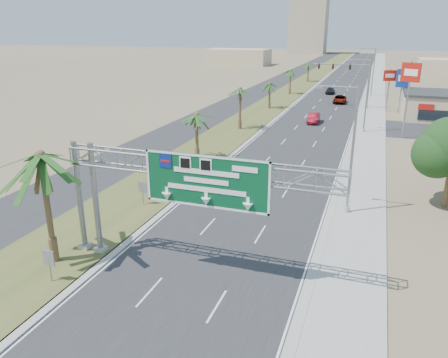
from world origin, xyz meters
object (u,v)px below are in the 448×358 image
palm_near (40,156)px  pole_sign_red_near (410,78)px  sign_gantry (183,175)px  car_right_lane (340,99)px  car_mid_lane (314,118)px  signal_mast (357,81)px  car_left_lane (243,177)px  pole_sign_red_far (390,79)px  pole_sign_blue (402,80)px  car_far (330,91)px

palm_near → pole_sign_red_near: bearing=62.6°
sign_gantry → car_right_lane: sign_gantry is taller
car_mid_lane → pole_sign_red_near: pole_sign_red_near is taller
palm_near → pole_sign_red_near: 47.31m
signal_mast → car_left_lane: bearing=-99.1°
car_mid_lane → pole_sign_red_far: (10.59, 13.77, 4.96)m
signal_mast → car_mid_lane: 17.16m
car_mid_lane → pole_sign_blue: pole_sign_blue is taller
palm_near → car_mid_lane: bearing=79.3°
sign_gantry → palm_near: palm_near is taller
sign_gantry → car_left_lane: sign_gantry is taller
car_mid_lane → pole_sign_red_far: bearing=50.8°
signal_mast → pole_sign_red_far: 5.79m
palm_near → car_left_lane: palm_near is taller
sign_gantry → car_mid_lane: sign_gantry is taller
car_far → pole_sign_blue: pole_sign_blue is taller
sign_gantry → car_far: size_ratio=3.73×
palm_near → pole_sign_red_far: bearing=72.3°
palm_near → pole_sign_blue: palm_near is taller
car_mid_lane → car_right_lane: size_ratio=0.88×
pole_sign_red_near → car_right_lane: bearing=111.5°
palm_near → pole_sign_blue: 64.70m
car_left_lane → car_far: bearing=93.8°
pole_sign_red_near → car_far: bearing=109.4°
car_far → pole_sign_red_far: (11.70, -19.08, 5.06)m
car_mid_lane → car_left_lane: bearing=-95.7°
car_far → signal_mast: bearing=-70.7°
pole_sign_blue → car_mid_lane: bearing=-134.6°
car_mid_lane → car_far: car_mid_lane is taller
sign_gantry → car_left_lane: (-1.18, 15.89, -5.37)m
sign_gantry → car_far: (-0.13, 79.07, -5.40)m
sign_gantry → pole_sign_red_near: (13.60, 40.08, 1.87)m
car_far → pole_sign_red_near: size_ratio=0.45×
car_mid_lane → pole_sign_red_near: 15.76m
palm_near → car_right_lane: size_ratio=1.61×
sign_gantry → car_mid_lane: 46.54m
palm_near → pole_sign_red_far: size_ratio=1.14×
pole_sign_blue → pole_sign_red_far: (-2.02, 0.99, 0.07)m
signal_mast → car_right_lane: 7.08m
sign_gantry → car_left_lane: 16.81m
sign_gantry → palm_near: bearing=-166.7°
car_left_lane → pole_sign_red_far: pole_sign_red_far is taller
sign_gantry → pole_sign_blue: pole_sign_blue is taller
car_left_lane → car_mid_lane: size_ratio=0.89×
palm_near → pole_sign_red_near: size_ratio=0.84×
signal_mast → pole_sign_red_near: (7.37, -21.96, 3.07)m
car_left_lane → car_mid_lane: bearing=90.6°
pole_sign_red_near → pole_sign_red_far: (-2.03, 19.91, -2.21)m
sign_gantry → pole_sign_red_far: (11.57, 59.99, -0.34)m
car_mid_lane → pole_sign_red_near: (12.62, -6.14, 7.17)m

